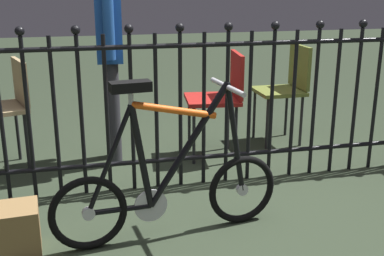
{
  "coord_description": "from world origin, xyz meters",
  "views": [
    {
      "loc": [
        -0.73,
        -2.31,
        1.34
      ],
      "look_at": [
        -0.16,
        0.21,
        0.55
      ],
      "focal_mm": 45.77,
      "sensor_mm": 36.0,
      "label": 1
    }
  ],
  "objects_px": {
    "chair_olive": "(287,84)",
    "display_crate": "(16,230)",
    "chair_red": "(222,93)",
    "bicycle": "(168,183)",
    "person_visitor": "(109,42)",
    "chair_tan": "(6,102)"
  },
  "relations": [
    {
      "from": "display_crate",
      "to": "chair_red",
      "type": "bearing_deg",
      "value": 39.49
    },
    {
      "from": "bicycle",
      "to": "chair_tan",
      "type": "xyz_separation_m",
      "value": [
        -0.95,
        1.23,
        0.2
      ]
    },
    {
      "from": "bicycle",
      "to": "display_crate",
      "type": "xyz_separation_m",
      "value": [
        -0.78,
        -0.01,
        -0.18
      ]
    },
    {
      "from": "bicycle",
      "to": "chair_red",
      "type": "xyz_separation_m",
      "value": [
        0.62,
        1.14,
        0.2
      ]
    },
    {
      "from": "chair_red",
      "to": "display_crate",
      "type": "height_order",
      "value": "chair_red"
    },
    {
      "from": "chair_tan",
      "to": "chair_red",
      "type": "height_order",
      "value": "chair_red"
    },
    {
      "from": "chair_olive",
      "to": "display_crate",
      "type": "relative_size",
      "value": 3.21
    },
    {
      "from": "bicycle",
      "to": "chair_red",
      "type": "relative_size",
      "value": 1.55
    },
    {
      "from": "bicycle",
      "to": "chair_olive",
      "type": "xyz_separation_m",
      "value": [
        1.25,
        1.37,
        0.2
      ]
    },
    {
      "from": "person_visitor",
      "to": "display_crate",
      "type": "relative_size",
      "value": 6.01
    },
    {
      "from": "chair_tan",
      "to": "chair_red",
      "type": "bearing_deg",
      "value": -3.06
    },
    {
      "from": "bicycle",
      "to": "chair_red",
      "type": "bearing_deg",
      "value": 61.58
    },
    {
      "from": "chair_red",
      "to": "person_visitor",
      "type": "relative_size",
      "value": 0.53
    },
    {
      "from": "chair_olive",
      "to": "display_crate",
      "type": "bearing_deg",
      "value": -145.81
    },
    {
      "from": "person_visitor",
      "to": "chair_tan",
      "type": "bearing_deg",
      "value": 179.66
    },
    {
      "from": "person_visitor",
      "to": "bicycle",
      "type": "bearing_deg",
      "value": -80.42
    },
    {
      "from": "chair_red",
      "to": "chair_olive",
      "type": "distance_m",
      "value": 0.67
    },
    {
      "from": "chair_tan",
      "to": "chair_olive",
      "type": "distance_m",
      "value": 2.21
    },
    {
      "from": "person_visitor",
      "to": "chair_red",
      "type": "bearing_deg",
      "value": -5.5
    },
    {
      "from": "chair_tan",
      "to": "person_visitor",
      "type": "relative_size",
      "value": 0.52
    },
    {
      "from": "bicycle",
      "to": "chair_olive",
      "type": "bearing_deg",
      "value": 47.59
    },
    {
      "from": "bicycle",
      "to": "person_visitor",
      "type": "bearing_deg",
      "value": 99.58
    }
  ]
}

